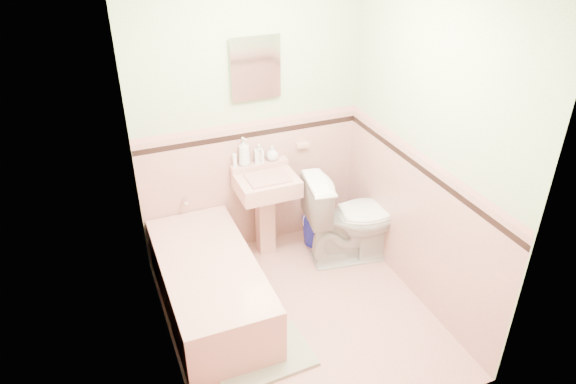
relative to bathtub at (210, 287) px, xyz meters
name	(u,v)px	position (x,y,z in m)	size (l,w,h in m)	color
floor	(300,315)	(0.63, -0.33, -0.23)	(2.20, 2.20, 0.00)	#D3968A
wall_back	(250,120)	(0.63, 0.77, 1.02)	(2.50, 2.50, 0.00)	#F7EACA
wall_front	(387,272)	(0.63, -1.43, 1.02)	(2.50, 2.50, 0.00)	#F7EACA
wall_left	(153,207)	(-0.37, -0.33, 1.02)	(2.50, 2.50, 0.00)	#F7EACA
wall_right	(426,153)	(1.63, -0.33, 1.02)	(2.50, 2.50, 0.00)	#F7EACA
wainscot_back	(253,187)	(0.63, 0.76, 0.38)	(2.00, 2.00, 0.00)	#D69B8F
wainscot_front	(376,360)	(0.63, -1.42, 0.38)	(2.00, 2.00, 0.00)	#D69B8F
wainscot_left	(167,287)	(-0.36, -0.33, 0.38)	(2.20, 2.20, 0.00)	#D69B8F
wainscot_right	(414,226)	(1.62, -0.33, 0.38)	(2.20, 2.20, 0.00)	#D69B8F
accent_back	(251,135)	(0.63, 0.75, 0.90)	(2.00, 2.00, 0.00)	black
accent_front	(383,290)	(0.63, -1.41, 0.90)	(2.00, 2.00, 0.00)	black
accent_left	(159,223)	(-0.35, -0.33, 0.89)	(2.20, 2.20, 0.00)	black
accent_right	(421,169)	(1.61, -0.33, 0.89)	(2.20, 2.20, 0.00)	black
cap_back	(251,124)	(0.63, 0.75, 0.99)	(2.00, 2.00, 0.00)	tan
cap_front	(385,275)	(0.63, -1.41, 0.99)	(2.00, 2.00, 0.00)	tan
cap_left	(157,210)	(-0.35, -0.33, 1.00)	(2.20, 2.20, 0.00)	tan
cap_right	(423,157)	(1.61, -0.33, 1.00)	(2.20, 2.20, 0.00)	tan
bathtub	(210,287)	(0.00, 0.00, 0.00)	(0.70, 1.50, 0.45)	tan
tub_faucet	(185,200)	(0.00, 0.72, 0.41)	(0.04, 0.04, 0.12)	silver
sink	(267,217)	(0.68, 0.53, 0.18)	(0.51, 0.48, 0.81)	tan
sink_faucet	(261,155)	(0.68, 0.67, 0.72)	(0.02, 0.02, 0.10)	silver
medicine_cabinet	(255,68)	(0.68, 0.74, 1.47)	(0.38, 0.04, 0.47)	white
soap_dish	(302,145)	(1.10, 0.73, 0.72)	(0.11, 0.06, 0.04)	tan
soap_bottle_left	(244,152)	(0.55, 0.71, 0.77)	(0.10, 0.10, 0.26)	#B2B2B2
soap_bottle_mid	(259,154)	(0.68, 0.71, 0.73)	(0.08, 0.08, 0.17)	#B2B2B2
soap_bottle_right	(272,153)	(0.80, 0.71, 0.71)	(0.11, 0.11, 0.14)	#B2B2B2
tube	(235,161)	(0.46, 0.71, 0.70)	(0.04, 0.04, 0.12)	white
toilet	(352,217)	(1.36, 0.20, 0.20)	(0.48, 0.84, 0.86)	white
bucket	(316,230)	(1.16, 0.53, -0.09)	(0.27, 0.27, 0.27)	#151A99
bath_mat	(262,357)	(0.20, -0.64, -0.21)	(0.70, 0.47, 0.03)	gray
shoe	(256,348)	(0.17, -0.58, -0.17)	(0.13, 0.06, 0.05)	#BF1E59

